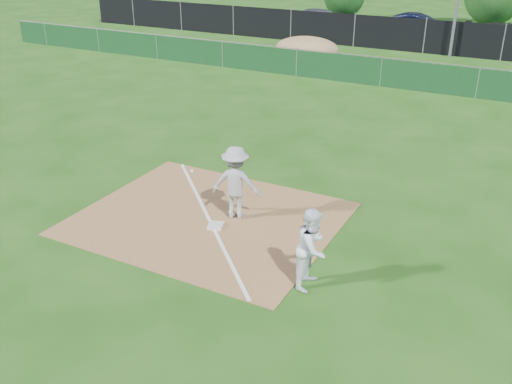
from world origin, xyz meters
TOP-DOWN VIEW (x-y plane):
  - ground at (0.00, 10.00)m, footprint 90.00×90.00m
  - infield_dirt at (0.00, 1.00)m, footprint 6.00×5.00m
  - foul_line at (0.00, 1.00)m, footprint 5.01×5.01m
  - green_fence at (0.00, 15.00)m, footprint 44.00×0.05m
  - dirt_mound at (-5.00, 18.50)m, footprint 3.38×2.60m
  - black_fence at (0.00, 23.00)m, footprint 46.00×0.04m
  - parking_lot at (0.00, 28.00)m, footprint 46.00×9.00m
  - first_base at (0.39, 0.70)m, footprint 0.43×0.43m
  - play_at_first at (0.56, 1.38)m, footprint 2.02×0.94m
  - runner at (3.26, -0.38)m, footprint 0.63×0.81m
  - car_left at (-7.50, 26.70)m, footprint 4.54×1.97m
  - car_mid at (-1.27, 26.85)m, footprint 4.65×1.88m
  - car_right at (3.80, 26.68)m, footprint 4.82×2.34m

SIDE VIEW (x-z plane):
  - ground at x=0.00m, z-range 0.00..0.00m
  - parking_lot at x=0.00m, z-range 0.00..0.01m
  - infield_dirt at x=0.00m, z-range 0.00..0.02m
  - foul_line at x=0.00m, z-range 0.02..0.03m
  - first_base at x=0.39m, z-range 0.02..0.09m
  - dirt_mound at x=-5.00m, z-range 0.00..1.17m
  - green_fence at x=0.00m, z-range 0.00..1.20m
  - car_right at x=3.80m, z-range 0.01..1.36m
  - car_mid at x=-1.27m, z-range 0.01..1.51m
  - car_left at x=-7.50m, z-range 0.01..1.53m
  - runner at x=3.26m, z-range 0.00..1.65m
  - black_fence at x=0.00m, z-range 0.00..1.80m
  - play_at_first at x=0.56m, z-range 0.02..1.82m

